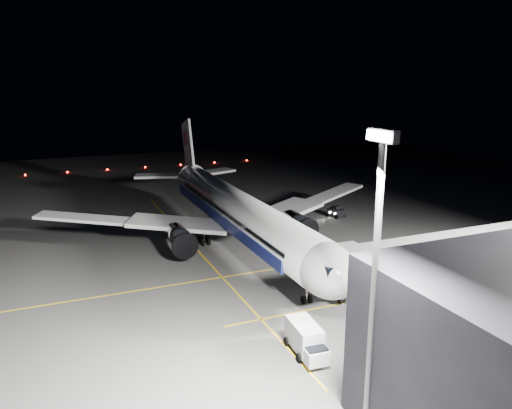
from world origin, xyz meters
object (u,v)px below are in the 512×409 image
object	(u,v)px
safety_cone_a	(244,227)
safety_cone_b	(278,236)
airliner	(236,210)
safety_cone_c	(299,221)
floodlight_mast_south	(375,263)
baggage_tug	(336,212)
service_truck	(306,339)
jet_bridge	(450,246)

from	to	relation	value
safety_cone_a	safety_cone_b	world-z (taller)	safety_cone_b
airliner	safety_cone_b	xyz separation A→B (m)	(-0.22, 6.88, -4.86)
airliner	safety_cone_c	xyz separation A→B (m)	(-6.92, 14.00, -4.89)
safety_cone_b	safety_cone_a	bearing A→B (deg)	-156.77
airliner	floodlight_mast_south	world-z (taller)	floodlight_mast_south
floodlight_mast_south	baggage_tug	size ratio (longest dim) A/B	6.48
service_truck	baggage_tug	distance (m)	46.38
floodlight_mast_south	baggage_tug	world-z (taller)	floodlight_mast_south
airliner	floodlight_mast_south	distance (m)	42.13
baggage_tug	service_truck	bearing A→B (deg)	-49.63
jet_bridge	safety_cone_b	xyz separation A→B (m)	(-23.29, -11.18, -4.28)
baggage_tug	safety_cone_b	bearing A→B (deg)	-78.76
floodlight_mast_south	baggage_tug	bearing A→B (deg)	150.38
baggage_tug	safety_cone_b	xyz separation A→B (m)	(7.15, -14.65, -0.62)
safety_cone_c	airliner	bearing A→B (deg)	-63.68
jet_bridge	safety_cone_b	size ratio (longest dim) A/B	57.12
service_truck	safety_cone_a	bearing A→B (deg)	171.16
floodlight_mast_south	baggage_tug	xyz separation A→B (m)	(-48.45, 27.54, -11.45)
service_truck	safety_cone_b	bearing A→B (deg)	163.60
jet_bridge	service_truck	xyz separation A→B (m)	(7.61, -23.03, -3.11)
airliner	floodlight_mast_south	xyz separation A→B (m)	(41.08, -6.01, 7.21)
service_truck	safety_cone_a	world-z (taller)	service_truck
airliner	service_truck	bearing A→B (deg)	-9.20
floodlight_mast_south	baggage_tug	distance (m)	56.89
jet_bridge	service_truck	bearing A→B (deg)	-71.71
airliner	floodlight_mast_south	bearing A→B (deg)	-8.33
service_truck	baggage_tug	size ratio (longest dim) A/B	1.74
airliner	jet_bridge	world-z (taller)	airliner
safety_cone_b	baggage_tug	bearing A→B (deg)	116.02
floodlight_mast_south	airliner	bearing A→B (deg)	171.67
jet_bridge	floodlight_mast_south	size ratio (longest dim) A/B	1.66
jet_bridge	floodlight_mast_south	xyz separation A→B (m)	(18.00, -24.07, 7.79)
floodlight_mast_south	service_truck	distance (m)	15.09
baggage_tug	safety_cone_b	size ratio (longest dim) A/B	5.31
baggage_tug	safety_cone_b	world-z (taller)	baggage_tug
jet_bridge	safety_cone_a	xyz separation A→B (m)	(-30.00, -14.06, -4.31)
safety_cone_c	service_truck	bearing A→B (deg)	-26.77
safety_cone_b	safety_cone_c	world-z (taller)	safety_cone_b
service_truck	baggage_tug	xyz separation A→B (m)	(-38.05, 26.50, -0.56)
safety_cone_c	floodlight_mast_south	bearing A→B (deg)	-22.63
safety_cone_a	airliner	bearing A→B (deg)	-30.01
safety_cone_b	service_truck	bearing A→B (deg)	-20.98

